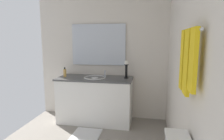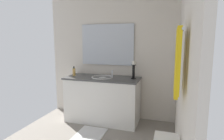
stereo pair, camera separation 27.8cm
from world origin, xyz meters
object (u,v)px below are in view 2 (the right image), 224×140
Objects in this scene: soap_bottle at (74,72)px; candle_holder_tall at (134,69)px; vanity_cabinet at (103,99)px; sink_basin at (102,79)px; towel_center at (177,63)px; bath_mat at (89,136)px; towel_near_corner at (178,61)px; mirror at (107,45)px; towel_bar at (182,31)px; towel_near_vanity at (177,61)px.

candle_holder_tall is at bearing 93.59° from soap_bottle.
sink_basin is at bearing 90.00° from vanity_cabinet.
bath_mat is (-1.07, -1.24, -1.32)m from towel_center.
candle_holder_tall is 0.70× the size of towel_near_corner.
towel_center is 1.17× the size of towel_near_corner.
mirror reaches higher than sink_basin.
towel_center is at bearing 32.21° from mirror.
sink_basin is 0.67× the size of bath_mat.
soap_bottle is (0.00, -0.58, 0.49)m from vanity_cabinet.
sink_basin is 0.77× the size of towel_center.
sink_basin is 0.69m from mirror.
towel_center is (1.76, 0.68, 0.33)m from candle_holder_tall.
towel_center is 0.87× the size of bath_mat.
towel_bar is at bearing 90.00° from towel_center.
mirror is 5.78× the size of soap_bottle.
candle_holder_tall is at bearing 96.74° from sink_basin.
vanity_cabinet is at bearing -180.00° from bath_mat.
vanity_cabinet is 0.81m from candle_holder_tall.
towel_near_corner is at bearing 19.10° from candle_holder_tall.
mirror reaches higher than towel_bar.
towel_near_vanity is 1.00× the size of towel_center.
sink_basin is at bearing 0.20° from mirror.
vanity_cabinet is 3.06× the size of towel_near_corner.
towel_center is (1.69, 1.82, 0.42)m from soap_bottle.
bath_mat is (-1.07, -1.26, -1.56)m from towel_bar.
sink_basin reaches higher than vanity_cabinet.
soap_bottle is 2.39m from towel_near_vanity.
towel_center is (0.00, -0.02, -0.24)m from towel_bar.
mirror is 1.75× the size of towel_bar.
mirror is 1.74× the size of bath_mat.
towel_center is (1.97, 1.24, -0.09)m from mirror.
towel_near_corner is at bearing 44.46° from bath_mat.
sink_basin is 0.67× the size of towel_bar.
soap_bottle is 2.58m from towel_bar.
candle_holder_tall is at bearing -158.41° from towel_bar.
towel_bar is at bearing 36.66° from sink_basin.
soap_bottle is (0.07, -1.14, -0.09)m from candle_holder_tall.
towel_near_vanity is (1.56, 0.68, 0.33)m from candle_holder_tall.
candle_holder_tall is at bearing 69.29° from mirror.
mirror is 3.34× the size of candle_holder_tall.
towel_near_corner reaches higher than sink_basin.
bath_mat is (0.62, 0.58, -0.90)m from soap_bottle.
mirror is (-0.28, -0.00, 0.63)m from sink_basin.
towel_near_corner is (1.89, 1.82, 0.46)m from soap_bottle.
towel_center is 2.11m from bath_mat.
towel_near_vanity is 0.20m from towel_center.
mirror is 2.35m from towel_bar.
mirror reaches higher than towel_center.
towel_near_corner is at bearing 43.95° from soap_bottle.
candle_holder_tall reaches higher than bath_mat.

